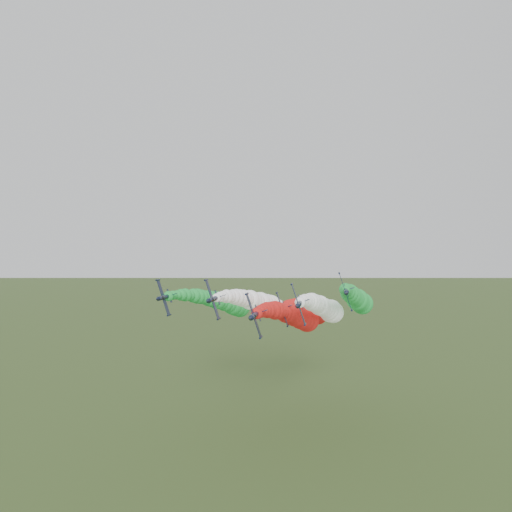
# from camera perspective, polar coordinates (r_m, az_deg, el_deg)

# --- Properties ---
(jet_lead) EXTENTS (11.73, 65.15, 15.88)m
(jet_lead) POSITION_cam_1_polar(r_m,az_deg,el_deg) (133.17, 4.42, -6.82)
(jet_lead) COLOR black
(jet_lead) RESTS_ON ground
(jet_inner_left) EXTENTS (11.27, 64.69, 15.42)m
(jet_inner_left) POSITION_cam_1_polar(r_m,az_deg,el_deg) (142.32, 0.64, -5.50)
(jet_inner_left) COLOR black
(jet_inner_left) RESTS_ON ground
(jet_inner_right) EXTENTS (11.42, 64.84, 15.57)m
(jet_inner_right) POSITION_cam_1_polar(r_m,az_deg,el_deg) (140.60, 7.72, -5.86)
(jet_inner_right) COLOR black
(jet_inner_right) RESTS_ON ground
(jet_outer_left) EXTENTS (11.52, 64.94, 15.67)m
(jet_outer_left) POSITION_cam_1_polar(r_m,az_deg,el_deg) (153.37, -3.80, -5.32)
(jet_outer_left) COLOR black
(jet_outer_left) RESTS_ON ground
(jet_outer_right) EXTENTS (11.66, 65.08, 15.81)m
(jet_outer_right) POSITION_cam_1_polar(r_m,az_deg,el_deg) (150.52, 11.35, -4.77)
(jet_outer_right) COLOR black
(jet_outer_right) RESTS_ON ground
(jet_trail) EXTENTS (11.53, 64.95, 15.69)m
(jet_trail) POSITION_cam_1_polar(r_m,az_deg,el_deg) (161.06, 5.99, -6.25)
(jet_trail) COLOR black
(jet_trail) RESTS_ON ground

